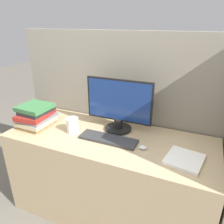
% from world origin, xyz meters
% --- Properties ---
extents(cubicle_panel_rear, '(1.96, 0.04, 1.46)m').
position_xyz_m(cubicle_panel_rear, '(0.00, 0.66, 0.73)').
color(cubicle_panel_rear, gray).
rests_on(cubicle_panel_rear, ground_plane).
extents(desk, '(1.56, 0.62, 0.72)m').
position_xyz_m(desk, '(0.00, 0.31, 0.36)').
color(desk, tan).
rests_on(desk, ground_plane).
extents(monitor, '(0.53, 0.21, 0.41)m').
position_xyz_m(monitor, '(0.02, 0.45, 0.92)').
color(monitor, black).
rests_on(monitor, desk).
extents(keyboard, '(0.42, 0.13, 0.02)m').
position_xyz_m(keyboard, '(0.02, 0.26, 0.73)').
color(keyboard, '#333333').
rests_on(keyboard, desk).
extents(mouse, '(0.06, 0.04, 0.02)m').
position_xyz_m(mouse, '(0.28, 0.25, 0.74)').
color(mouse, silver).
rests_on(mouse, desk).
extents(coffee_cup, '(0.10, 0.10, 0.12)m').
position_xyz_m(coffee_cup, '(-0.29, 0.27, 0.78)').
color(coffee_cup, white).
rests_on(coffee_cup, desk).
extents(book_stack, '(0.25, 0.30, 0.18)m').
position_xyz_m(book_stack, '(-0.62, 0.25, 0.81)').
color(book_stack, olive).
rests_on(book_stack, desk).
extents(paper_pile, '(0.25, 0.26, 0.02)m').
position_xyz_m(paper_pile, '(0.55, 0.22, 0.73)').
color(paper_pile, white).
rests_on(paper_pile, desk).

